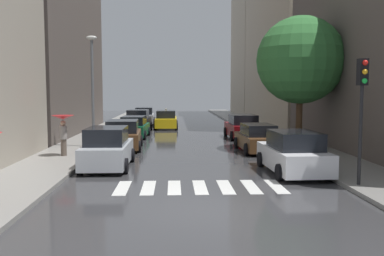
% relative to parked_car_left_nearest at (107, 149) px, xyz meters
% --- Properties ---
extents(ground_plane, '(28.00, 72.00, 0.04)m').
position_rel_parked_car_left_nearest_xyz_m(ground_plane, '(3.81, 17.07, -0.85)').
color(ground_plane, '#353537').
extents(sidewalk_left, '(3.00, 72.00, 0.15)m').
position_rel_parked_car_left_nearest_xyz_m(sidewalk_left, '(-2.69, 17.07, -0.76)').
color(sidewalk_left, gray).
rests_on(sidewalk_left, ground).
extents(sidewalk_right, '(3.00, 72.00, 0.15)m').
position_rel_parked_car_left_nearest_xyz_m(sidewalk_right, '(10.31, 17.07, -0.76)').
color(sidewalk_right, gray).
rests_on(sidewalk_right, ground).
extents(crosswalk_stripes, '(5.85, 2.20, 0.01)m').
position_rel_parked_car_left_nearest_xyz_m(crosswalk_stripes, '(3.81, -3.95, -0.82)').
color(crosswalk_stripes, silver).
rests_on(crosswalk_stripes, ground).
extents(building_right_mid, '(6.00, 20.06, 19.82)m').
position_rel_parked_car_left_nearest_xyz_m(building_right_mid, '(14.81, 24.05, 9.08)').
color(building_right_mid, '#B2A38C').
rests_on(building_right_mid, ground).
extents(building_right_far, '(6.00, 12.86, 21.21)m').
position_rel_parked_car_left_nearest_xyz_m(building_right_far, '(14.81, 40.72, 9.77)').
color(building_right_far, '#B2A38C').
rests_on(building_right_far, ground).
extents(parked_car_left_nearest, '(2.06, 4.35, 1.79)m').
position_rel_parked_car_left_nearest_xyz_m(parked_car_left_nearest, '(0.00, 0.00, 0.00)').
color(parked_car_left_nearest, '#B2B7BF').
rests_on(parked_car_left_nearest, ground).
extents(parked_car_left_second, '(2.28, 4.23, 1.69)m').
position_rel_parked_car_left_nearest_xyz_m(parked_car_left_second, '(-0.02, 5.85, -0.04)').
color(parked_car_left_second, brown).
rests_on(parked_car_left_second, ground).
extents(parked_car_left_third, '(2.15, 4.41, 1.55)m').
position_rel_parked_car_left_nearest_xyz_m(parked_car_left_third, '(0.06, 11.93, -0.10)').
color(parked_car_left_third, '#0C4C2D').
rests_on(parked_car_left_third, ground).
extents(parked_car_left_fourth, '(2.25, 4.10, 1.74)m').
position_rel_parked_car_left_nearest_xyz_m(parked_car_left_fourth, '(-0.14, 17.93, -0.02)').
color(parked_car_left_fourth, black).
rests_on(parked_car_left_fourth, ground).
extents(parked_car_left_fifth, '(2.19, 4.50, 1.70)m').
position_rel_parked_car_left_nearest_xyz_m(parked_car_left_fifth, '(-0.05, 24.11, -0.04)').
color(parked_car_left_fifth, '#B2B7BF').
rests_on(parked_car_left_fifth, ground).
extents(parked_car_right_nearest, '(2.27, 4.63, 1.74)m').
position_rel_parked_car_left_nearest_xyz_m(parked_car_right_nearest, '(7.80, -1.51, -0.02)').
color(parked_car_right_nearest, silver).
rests_on(parked_car_right_nearest, ground).
extents(parked_car_right_second, '(2.11, 4.45, 1.54)m').
position_rel_parked_car_left_nearest_xyz_m(parked_car_right_second, '(7.54, 4.62, -0.10)').
color(parked_car_right_second, brown).
rests_on(parked_car_right_second, ground).
extents(parked_car_right_third, '(2.25, 4.51, 1.70)m').
position_rel_parked_car_left_nearest_xyz_m(parked_car_right_third, '(7.80, 11.23, -0.04)').
color(parked_car_right_third, maroon).
rests_on(parked_car_right_third, ground).
extents(taxi_midroad, '(2.07, 4.42, 1.81)m').
position_rel_parked_car_left_nearest_xyz_m(taxi_midroad, '(2.24, 19.10, -0.07)').
color(taxi_midroad, yellow).
rests_on(taxi_midroad, ground).
extents(pedestrian_foreground, '(1.09, 1.09, 2.01)m').
position_rel_parked_car_left_nearest_xyz_m(pedestrian_foreground, '(-2.56, 2.58, 0.82)').
color(pedestrian_foreground, brown).
rests_on(pedestrian_foreground, sidewalk_left).
extents(street_tree_right, '(4.88, 4.88, 7.36)m').
position_rel_parked_car_left_nearest_xyz_m(street_tree_right, '(9.97, 5.00, 4.23)').
color(street_tree_right, '#513823').
rests_on(street_tree_right, sidewalk_right).
extents(traffic_light_right_corner, '(0.30, 0.42, 4.30)m').
position_rel_parked_car_left_nearest_xyz_m(traffic_light_right_corner, '(9.26, -4.42, 2.46)').
color(traffic_light_right_corner, black).
rests_on(traffic_light_right_corner, sidewalk_right).
extents(lamp_post_left, '(0.60, 0.28, 6.34)m').
position_rel_parked_car_left_nearest_xyz_m(lamp_post_left, '(-1.74, 6.05, 3.01)').
color(lamp_post_left, '#595B60').
rests_on(lamp_post_left, sidewalk_left).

